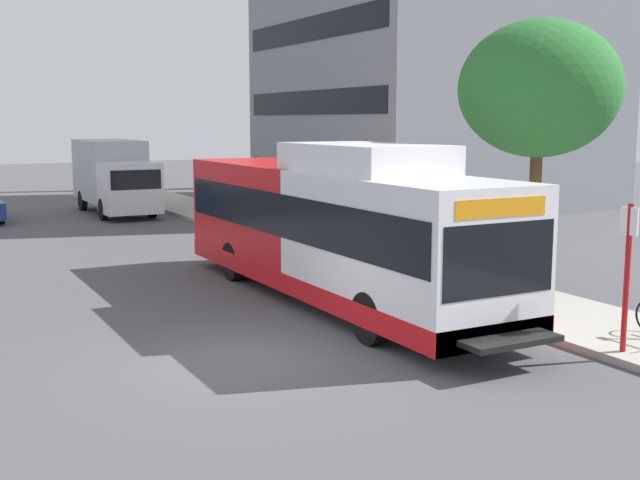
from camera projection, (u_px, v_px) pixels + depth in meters
name	position (u px, v px, depth m)	size (l,w,h in m)	color
ground_plane	(126.00, 280.00, 20.73)	(120.00, 120.00, 0.00)	#4C4C51
sidewalk_curb	(392.00, 267.00, 22.24)	(3.00, 56.00, 0.14)	#A8A399
transit_bus	(332.00, 228.00, 18.15)	(2.58, 12.25, 3.65)	white
bus_stop_sign_pole	(627.00, 267.00, 13.64)	(0.10, 0.36, 2.60)	red
street_tree_near_stop	(539.00, 89.00, 18.02)	(3.67, 3.67, 6.27)	#4C3823
box_truck_background	(114.00, 175.00, 35.25)	(2.32, 7.01, 3.25)	silver
lattice_comm_tower	(276.00, 59.00, 48.17)	(1.10, 1.10, 23.93)	#B7B7BC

